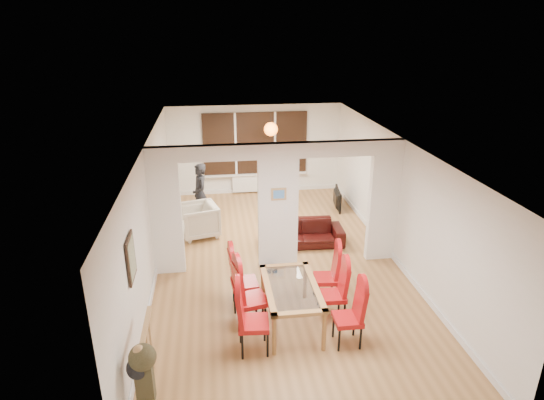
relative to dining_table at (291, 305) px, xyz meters
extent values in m
cube|color=#9B6E3E|center=(0.08, 2.05, -0.36)|extent=(5.00, 9.00, 0.01)
cube|color=white|center=(0.08, 2.05, 0.94)|extent=(5.00, 0.18, 2.60)
cube|color=black|center=(0.08, 6.49, 1.14)|extent=(3.00, 0.08, 1.80)
cube|color=white|center=(0.08, 6.45, -0.06)|extent=(1.40, 0.08, 0.50)
sphere|color=orange|center=(0.38, 5.35, 1.79)|extent=(0.36, 0.36, 0.36)
cube|color=gray|center=(-2.39, -0.35, 1.24)|extent=(0.04, 0.52, 0.67)
cube|color=#4C8CD8|center=(0.08, 1.95, 1.24)|extent=(0.30, 0.03, 0.25)
imported|color=black|center=(0.76, 2.90, -0.09)|extent=(1.91, 0.81, 0.55)
imported|color=beige|center=(-1.57, 3.68, 0.03)|extent=(1.03, 1.05, 0.78)
imported|color=black|center=(-1.51, 4.34, 0.43)|extent=(0.66, 0.52, 1.58)
imported|color=black|center=(2.08, 4.95, -0.09)|extent=(0.94, 0.25, 0.54)
cylinder|color=#143F19|center=(0.31, 4.17, -0.01)|extent=(0.08, 0.08, 0.30)
imported|color=black|center=(0.38, 4.35, -0.13)|extent=(0.22, 0.22, 0.05)
camera|label=1|loc=(-1.18, -6.28, 4.32)|focal=30.00mm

